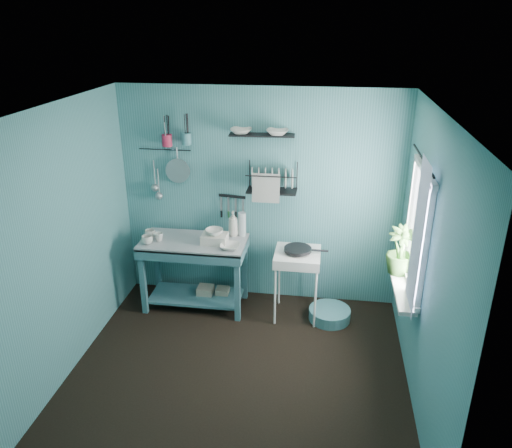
# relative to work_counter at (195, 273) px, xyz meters

# --- Properties ---
(floor) EXTENTS (3.20, 3.20, 0.00)m
(floor) POSITION_rel_work_counter_xyz_m (0.70, -1.13, -0.42)
(floor) COLOR black
(floor) RESTS_ON ground
(ceiling) EXTENTS (3.20, 3.20, 0.00)m
(ceiling) POSITION_rel_work_counter_xyz_m (0.70, -1.13, 2.08)
(ceiling) COLOR silver
(ceiling) RESTS_ON ground
(wall_back) EXTENTS (3.20, 0.00, 3.20)m
(wall_back) POSITION_rel_work_counter_xyz_m (0.70, 0.37, 0.83)
(wall_back) COLOR #3C767A
(wall_back) RESTS_ON ground
(wall_front) EXTENTS (3.20, 0.00, 3.20)m
(wall_front) POSITION_rel_work_counter_xyz_m (0.70, -2.63, 0.83)
(wall_front) COLOR #3C767A
(wall_front) RESTS_ON ground
(wall_left) EXTENTS (0.00, 3.00, 3.00)m
(wall_left) POSITION_rel_work_counter_xyz_m (-0.90, -1.13, 0.83)
(wall_left) COLOR #3C767A
(wall_left) RESTS_ON ground
(wall_right) EXTENTS (0.00, 3.00, 3.00)m
(wall_right) POSITION_rel_work_counter_xyz_m (2.30, -1.13, 0.83)
(wall_right) COLOR #3C767A
(wall_right) RESTS_ON ground
(work_counter) EXTENTS (1.18, 0.60, 0.84)m
(work_counter) POSITION_rel_work_counter_xyz_m (0.00, 0.00, 0.00)
(work_counter) COLOR #34636D
(work_counter) RESTS_ON floor
(mug_left) EXTENTS (0.12, 0.12, 0.10)m
(mug_left) POSITION_rel_work_counter_xyz_m (-0.48, -0.16, 0.47)
(mug_left) COLOR beige
(mug_left) RESTS_ON work_counter
(mug_mid) EXTENTS (0.14, 0.14, 0.09)m
(mug_mid) POSITION_rel_work_counter_xyz_m (-0.38, -0.06, 0.47)
(mug_mid) COLOR beige
(mug_mid) RESTS_ON work_counter
(mug_right) EXTENTS (0.17, 0.17, 0.10)m
(mug_right) POSITION_rel_work_counter_xyz_m (-0.50, 0.00, 0.47)
(mug_right) COLOR beige
(mug_right) RESTS_ON work_counter
(wash_tub) EXTENTS (0.28, 0.22, 0.10)m
(wash_tub) POSITION_rel_work_counter_xyz_m (0.25, -0.02, 0.47)
(wash_tub) COLOR beige
(wash_tub) RESTS_ON work_counter
(tub_bowl) EXTENTS (0.20, 0.19, 0.06)m
(tub_bowl) POSITION_rel_work_counter_xyz_m (0.25, -0.02, 0.55)
(tub_bowl) COLOR beige
(tub_bowl) RESTS_ON wash_tub
(soap_bottle) EXTENTS (0.11, 0.12, 0.30)m
(soap_bottle) POSITION_rel_work_counter_xyz_m (0.42, 0.20, 0.57)
(soap_bottle) COLOR beige
(soap_bottle) RESTS_ON work_counter
(water_bottle) EXTENTS (0.09, 0.09, 0.28)m
(water_bottle) POSITION_rel_work_counter_xyz_m (0.52, 0.22, 0.56)
(water_bottle) COLOR #ABB9BE
(water_bottle) RESTS_ON work_counter
(counter_bowl) EXTENTS (0.22, 0.22, 0.05)m
(counter_bowl) POSITION_rel_work_counter_xyz_m (0.45, -0.15, 0.45)
(counter_bowl) COLOR beige
(counter_bowl) RESTS_ON work_counter
(hotplate_stand) EXTENTS (0.58, 0.58, 0.79)m
(hotplate_stand) POSITION_rel_work_counter_xyz_m (1.18, -0.04, -0.02)
(hotplate_stand) COLOR white
(hotplate_stand) RESTS_ON floor
(frying_pan) EXTENTS (0.30, 0.30, 0.03)m
(frying_pan) POSITION_rel_work_counter_xyz_m (1.18, -0.04, 0.41)
(frying_pan) COLOR black
(frying_pan) RESTS_ON hotplate_stand
(knife_strip) EXTENTS (0.32, 0.07, 0.03)m
(knife_strip) POSITION_rel_work_counter_xyz_m (0.39, 0.34, 0.85)
(knife_strip) COLOR black
(knife_strip) RESTS_ON wall_back
(dish_rack) EXTENTS (0.58, 0.32, 0.32)m
(dish_rack) POSITION_rel_work_counter_xyz_m (0.85, 0.24, 1.12)
(dish_rack) COLOR black
(dish_rack) RESTS_ON wall_back
(upper_shelf) EXTENTS (0.71, 0.22, 0.01)m
(upper_shelf) POSITION_rel_work_counter_xyz_m (0.74, 0.27, 1.58)
(upper_shelf) COLOR black
(upper_shelf) RESTS_ON wall_back
(shelf_bowl_left) EXTENTS (0.24, 0.24, 0.06)m
(shelf_bowl_left) POSITION_rel_work_counter_xyz_m (0.51, 0.27, 1.61)
(shelf_bowl_left) COLOR beige
(shelf_bowl_left) RESTS_ON upper_shelf
(shelf_bowl_right) EXTENTS (0.24, 0.24, 0.06)m
(shelf_bowl_right) POSITION_rel_work_counter_xyz_m (0.90, 0.27, 1.68)
(shelf_bowl_right) COLOR beige
(shelf_bowl_right) RESTS_ON upper_shelf
(utensil_cup_magenta) EXTENTS (0.11, 0.11, 0.13)m
(utensil_cup_magenta) POSITION_rel_work_counter_xyz_m (-0.33, 0.29, 1.48)
(utensil_cup_magenta) COLOR #B52141
(utensil_cup_magenta) RESTS_ON wall_back
(utensil_cup_teal) EXTENTS (0.11, 0.11, 0.13)m
(utensil_cup_teal) POSITION_rel_work_counter_xyz_m (-0.10, 0.29, 1.51)
(utensil_cup_teal) COLOR #3A737A
(utensil_cup_teal) RESTS_ON wall_back
(colander) EXTENTS (0.28, 0.03, 0.28)m
(colander) POSITION_rel_work_counter_xyz_m (-0.23, 0.32, 1.13)
(colander) COLOR #9EA2A6
(colander) RESTS_ON wall_back
(ladle_outer) EXTENTS (0.01, 0.01, 0.30)m
(ladle_outer) POSITION_rel_work_counter_xyz_m (-0.52, 0.33, 1.09)
(ladle_outer) COLOR #9EA2A6
(ladle_outer) RESTS_ON wall_back
(ladle_inner) EXTENTS (0.01, 0.01, 0.30)m
(ladle_inner) POSITION_rel_work_counter_xyz_m (-0.48, 0.33, 0.99)
(ladle_inner) COLOR #9EA2A6
(ladle_inner) RESTS_ON wall_back
(hook_rail) EXTENTS (0.60, 0.01, 0.01)m
(hook_rail) POSITION_rel_work_counter_xyz_m (-0.38, 0.34, 1.36)
(hook_rail) COLOR black
(hook_rail) RESTS_ON wall_back
(window_glass) EXTENTS (0.00, 1.10, 1.10)m
(window_glass) POSITION_rel_work_counter_xyz_m (2.29, -0.68, 0.98)
(window_glass) COLOR white
(window_glass) RESTS_ON wall_right
(windowsill) EXTENTS (0.16, 0.95, 0.04)m
(windowsill) POSITION_rel_work_counter_xyz_m (2.20, -0.68, 0.39)
(windowsill) COLOR white
(windowsill) RESTS_ON wall_right
(curtain) EXTENTS (0.00, 1.35, 1.35)m
(curtain) POSITION_rel_work_counter_xyz_m (2.22, -0.98, 1.03)
(curtain) COLOR white
(curtain) RESTS_ON wall_right
(curtain_rod) EXTENTS (0.02, 1.05, 0.02)m
(curtain_rod) POSITION_rel_work_counter_xyz_m (2.24, -0.68, 1.63)
(curtain_rod) COLOR black
(curtain_rod) RESTS_ON wall_right
(potted_plant) EXTENTS (0.31, 0.31, 0.48)m
(potted_plant) POSITION_rel_work_counter_xyz_m (2.19, -0.43, 0.65)
(potted_plant) COLOR #396829
(potted_plant) RESTS_ON windowsill
(storage_tin_large) EXTENTS (0.18, 0.18, 0.22)m
(storage_tin_large) POSITION_rel_work_counter_xyz_m (0.10, 0.05, -0.31)
(storage_tin_large) COLOR gray
(storage_tin_large) RESTS_ON floor
(storage_tin_small) EXTENTS (0.15, 0.15, 0.20)m
(storage_tin_small) POSITION_rel_work_counter_xyz_m (0.30, 0.08, -0.32)
(storage_tin_small) COLOR gray
(storage_tin_small) RESTS_ON floor
(floor_basin) EXTENTS (0.47, 0.47, 0.13)m
(floor_basin) POSITION_rel_work_counter_xyz_m (1.56, -0.08, -0.35)
(floor_basin) COLOR teal
(floor_basin) RESTS_ON floor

